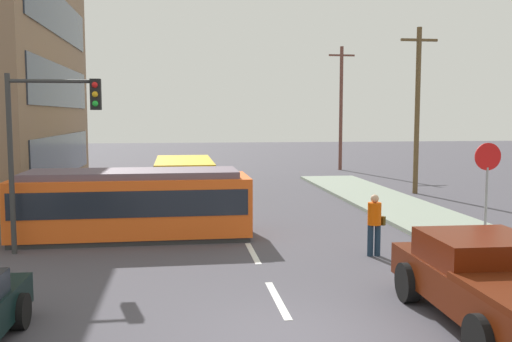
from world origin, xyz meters
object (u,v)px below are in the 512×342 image
streetcar_tram (133,203)px  traffic_light_mast (47,129)px  pedestrian_crossing (375,221)px  utility_pole_far (341,106)px  city_bus (184,176)px  pickup_truck_parked (493,283)px  parked_sedan_mid (103,200)px  stop_sign (487,173)px  utility_pole_mid (417,108)px  parked_sedan_far (101,182)px

streetcar_tram → traffic_light_mast: (-2.11, -1.68, 2.33)m
pedestrian_crossing → utility_pole_far: 24.77m
city_bus → pickup_truck_parked: bearing=-72.3°
parked_sedan_mid → stop_sign: bearing=-31.8°
utility_pole_mid → utility_pole_far: bearing=91.1°
pedestrian_crossing → streetcar_tram: bearing=154.0°
stop_sign → traffic_light_mast: bearing=173.5°
pickup_truck_parked → utility_pole_far: bearing=79.2°
pickup_truck_parked → utility_pole_far: utility_pole_far is taller
pedestrian_crossing → pickup_truck_parked: size_ratio=0.33×
stop_sign → utility_pole_far: utility_pole_far is taller
streetcar_tram → utility_pole_mid: (12.74, 8.40, 3.06)m
stop_sign → pickup_truck_parked: bearing=-118.3°
pickup_truck_parked → utility_pole_far: (5.55, 29.02, 3.62)m
city_bus → parked_sedan_far: city_bus is taller
pedestrian_crossing → stop_sign: (3.26, 0.16, 1.25)m
city_bus → utility_pole_far: size_ratio=0.71×
stop_sign → pedestrian_crossing: bearing=-177.1°
pickup_truck_parked → parked_sedan_mid: bearing=124.1°
pedestrian_crossing → parked_sedan_mid: (-8.04, 7.18, -0.32)m
streetcar_tram → parked_sedan_far: (-2.28, 9.82, -0.46)m
pedestrian_crossing → parked_sedan_far: size_ratio=0.38×
streetcar_tram → pickup_truck_parked: 10.93m
pedestrian_crossing → parked_sedan_mid: pedestrian_crossing is taller
utility_pole_mid → utility_pole_far: 12.19m
streetcar_tram → parked_sedan_far: bearing=103.1°
city_bus → stop_sign: size_ratio=2.09×
stop_sign → utility_pole_mid: (2.89, 11.46, 1.95)m
pickup_truck_parked → parked_sedan_far: size_ratio=1.16×
city_bus → parked_sedan_far: bearing=158.0°
streetcar_tram → parked_sedan_far: 10.09m
parked_sedan_far → stop_sign: (12.13, -12.88, 1.57)m
city_bus → utility_pole_far: 16.80m
parked_sedan_far → pedestrian_crossing: bearing=-55.8°
pedestrian_crossing → pickup_truck_parked: (0.36, -5.22, -0.15)m
stop_sign → parked_sedan_far: bearing=133.3°
utility_pole_mid → streetcar_tram: bearing=-146.6°
parked_sedan_far → traffic_light_mast: size_ratio=0.89×
city_bus → parked_sedan_far: 4.22m
city_bus → utility_pole_mid: 11.55m
pedestrian_crossing → utility_pole_far: utility_pole_far is taller
city_bus → parked_sedan_far: size_ratio=1.39×
parked_sedan_far → utility_pole_far: (14.78, 10.77, 3.79)m
parked_sedan_far → utility_pole_mid: (15.02, -1.42, 3.52)m
city_bus → pedestrian_crossing: size_ratio=3.61×
streetcar_tram → utility_pole_far: utility_pole_far is taller
utility_pole_mid → stop_sign: bearing=-104.1°
traffic_light_mast → utility_pole_mid: (14.85, 10.08, 0.73)m
streetcar_tram → parked_sedan_mid: streetcar_tram is taller
parked_sedan_far → stop_sign: stop_sign is taller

